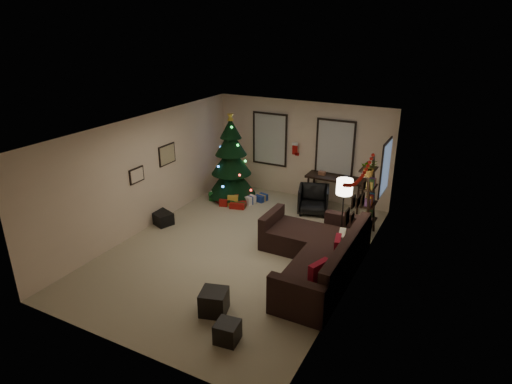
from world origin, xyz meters
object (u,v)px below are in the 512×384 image
desk (336,181)px  bookshelf (370,199)px  desk_chair (313,200)px  sofa (318,256)px  christmas_tree (231,163)px

desk → bookshelf: size_ratio=0.84×
desk_chair → desk: bearing=43.3°
sofa → bookshelf: 2.12m
sofa → desk: 3.33m
sofa → desk_chair: bearing=112.3°
sofa → desk_chair: size_ratio=4.31×
christmas_tree → sofa: size_ratio=0.80×
christmas_tree → sofa: (3.43, -2.47, -0.71)m
desk → christmas_tree: bearing=-164.6°
christmas_tree → bookshelf: bearing=-7.2°
sofa → desk: size_ratio=2.00×
christmas_tree → desk: 2.86m
christmas_tree → desk: (2.74, 0.75, -0.28)m
desk → desk_chair: desk is taller
christmas_tree → bookshelf: christmas_tree is taller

